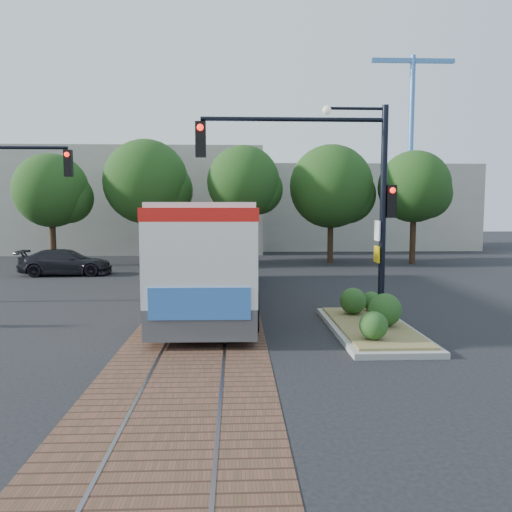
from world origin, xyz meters
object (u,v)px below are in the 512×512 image
object	(u,v)px
traffic_island	(371,319)
signal_pole_main	(339,182)
city_bus	(215,247)
parked_car	(66,262)

from	to	relation	value
traffic_island	signal_pole_main	size ratio (longest dim) A/B	0.87
traffic_island	city_bus	bearing A→B (deg)	133.03
signal_pole_main	parked_car	distance (m)	17.28
city_bus	traffic_island	distance (m)	6.88
traffic_island	parked_car	xyz separation A→B (m)	(-12.58, 12.39, 0.34)
traffic_island	signal_pole_main	bearing A→B (deg)	174.64
city_bus	parked_car	xyz separation A→B (m)	(-8.02, 7.51, -1.32)
city_bus	parked_car	bearing A→B (deg)	137.70
traffic_island	signal_pole_main	world-z (taller)	signal_pole_main
city_bus	signal_pole_main	distance (m)	6.37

